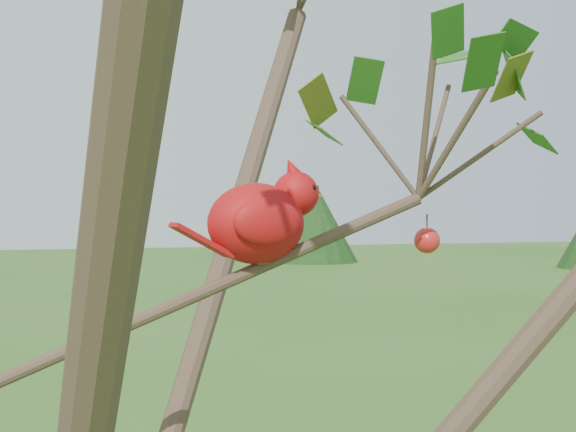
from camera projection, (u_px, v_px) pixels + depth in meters
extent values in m
sphere|color=red|center=(427.00, 240.00, 1.22)|extent=(0.04, 0.04, 0.04)
ellipsoid|color=#AD0E0E|center=(256.00, 223.00, 1.11)|extent=(0.16, 0.14, 0.11)
sphere|color=#AD0E0E|center=(296.00, 194.00, 1.14)|extent=(0.08, 0.08, 0.06)
cone|color=#AD0E0E|center=(293.00, 171.00, 1.13)|extent=(0.05, 0.04, 0.05)
cone|color=#D85914|center=(315.00, 196.00, 1.15)|extent=(0.03, 0.03, 0.02)
ellipsoid|color=black|center=(309.00, 197.00, 1.15)|extent=(0.02, 0.04, 0.03)
cube|color=#AD0E0E|center=(202.00, 240.00, 1.07)|extent=(0.09, 0.05, 0.05)
ellipsoid|color=#AD0E0E|center=(239.00, 221.00, 1.14)|extent=(0.10, 0.05, 0.06)
ellipsoid|color=#AD0E0E|center=(267.00, 222.00, 1.07)|extent=(0.10, 0.05, 0.06)
cylinder|color=#402D22|center=(313.00, 224.00, 30.69)|extent=(0.44, 0.44, 2.92)
cone|color=black|center=(313.00, 221.00, 30.69)|extent=(3.41, 3.41, 3.17)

